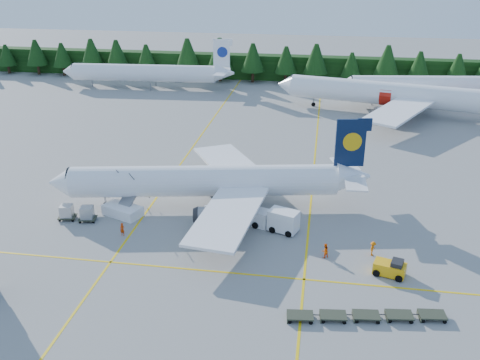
# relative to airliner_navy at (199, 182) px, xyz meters

# --- Properties ---
(ground) EXTENTS (320.00, 320.00, 0.00)m
(ground) POSITION_rel_airliner_navy_xyz_m (7.81, -8.38, -3.39)
(ground) COLOR gray
(ground) RESTS_ON ground
(taxi_stripe_a) EXTENTS (0.25, 120.00, 0.01)m
(taxi_stripe_a) POSITION_rel_airliner_navy_xyz_m (-6.19, 11.62, -3.38)
(taxi_stripe_a) COLOR yellow
(taxi_stripe_a) RESTS_ON ground
(taxi_stripe_b) EXTENTS (0.25, 120.00, 0.01)m
(taxi_stripe_b) POSITION_rel_airliner_navy_xyz_m (13.81, 11.62, -3.38)
(taxi_stripe_b) COLOR yellow
(taxi_stripe_b) RESTS_ON ground
(taxi_stripe_cross) EXTENTS (80.00, 0.25, 0.01)m
(taxi_stripe_cross) POSITION_rel_airliner_navy_xyz_m (7.81, -14.38, -3.38)
(taxi_stripe_cross) COLOR yellow
(taxi_stripe_cross) RESTS_ON ground
(treeline_hedge) EXTENTS (220.00, 4.00, 6.00)m
(treeline_hedge) POSITION_rel_airliner_navy_xyz_m (7.81, 73.62, -0.39)
(treeline_hedge) COLOR black
(treeline_hedge) RESTS_ON ground
(airliner_navy) EXTENTS (38.43, 31.34, 11.27)m
(airliner_navy) POSITION_rel_airliner_navy_xyz_m (0.00, 0.00, 0.00)
(airliner_navy) COLOR white
(airliner_navy) RESTS_ON ground
(airliner_red) EXTENTS (44.42, 36.17, 13.07)m
(airliner_red) POSITION_rel_airliner_navy_xyz_m (25.94, 46.89, 0.54)
(airliner_red) COLOR white
(airliner_red) RESTS_ON ground
(airliner_far_left) EXTENTS (39.64, 6.23, 11.52)m
(airliner_far_left) POSITION_rel_airliner_navy_xyz_m (-28.16, 59.57, 0.22)
(airliner_far_left) COLOR white
(airliner_far_left) RESTS_ON ground
(airliner_far_right) EXTENTS (44.50, 9.94, 12.98)m
(airliner_far_right) POSITION_rel_airliner_navy_xyz_m (37.58, 54.36, 0.68)
(airliner_far_right) COLOR white
(airliner_far_right) RESTS_ON ground
(airstairs) EXTENTS (5.54, 7.20, 4.25)m
(airstairs) POSITION_rel_airliner_navy_xyz_m (-8.59, -3.60, -2.46)
(airstairs) COLOR white
(airstairs) RESTS_ON ground
(service_truck) EXTENTS (5.66, 3.61, 2.57)m
(service_truck) POSITION_rel_airliner_navy_xyz_m (10.02, -4.54, -2.12)
(service_truck) COLOR white
(service_truck) RESTS_ON ground
(baggage_tug) EXTENTS (3.41, 2.45, 1.65)m
(baggage_tug) POSITION_rel_airliner_navy_xyz_m (22.20, -12.21, -2.58)
(baggage_tug) COLOR #FAB00D
(baggage_tug) RESTS_ON ground
(dolly_train) EXTENTS (13.89, 3.62, 0.14)m
(dolly_train) POSITION_rel_airliner_navy_xyz_m (19.48, -19.67, -2.95)
(dolly_train) COLOR #313728
(dolly_train) RESTS_ON ground
(uld_pair) EXTENTS (4.83, 1.88, 1.54)m
(uld_pair) POSITION_rel_airliner_navy_xyz_m (-13.62, -6.04, -2.35)
(uld_pair) COLOR #313728
(uld_pair) RESTS_ON ground
(crew_a) EXTENTS (0.63, 0.48, 1.55)m
(crew_a) POSITION_rel_airliner_navy_xyz_m (-6.95, -8.76, -2.61)
(crew_a) COLOR red
(crew_a) RESTS_ON ground
(crew_b) EXTENTS (1.01, 0.98, 1.64)m
(crew_b) POSITION_rel_airliner_navy_xyz_m (15.74, -9.92, -2.57)
(crew_b) COLOR #FF5905
(crew_b) RESTS_ON ground
(crew_c) EXTENTS (0.66, 0.79, 1.62)m
(crew_c) POSITION_rel_airliner_navy_xyz_m (20.73, -8.69, -2.58)
(crew_c) COLOR orange
(crew_c) RESTS_ON ground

